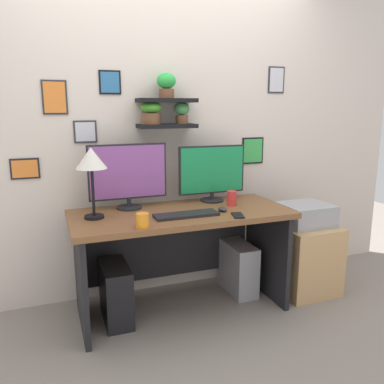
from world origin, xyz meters
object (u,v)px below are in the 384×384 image
at_px(desk, 179,238).
at_px(keyboard, 186,215).
at_px(printer, 306,214).
at_px(desk_lamp, 91,162).
at_px(computer_tower_left, 116,293).
at_px(monitor_left, 128,175).
at_px(computer_mouse, 222,209).
at_px(drawer_cabinet, 303,257).
at_px(monitor_right, 212,172).
at_px(cell_phone, 238,215).
at_px(water_cup, 232,198).
at_px(computer_tower_right, 238,267).
at_px(coffee_mug, 143,220).

relative_size(desk, keyboard, 3.51).
distance_m(desk, printer, 1.04).
bearing_deg(printer, desk, 175.03).
height_order(desk_lamp, computer_tower_left, desk_lamp).
xyz_separation_m(monitor_left, desk_lamp, (-0.27, -0.18, 0.13)).
xyz_separation_m(computer_mouse, printer, (0.76, 0.06, -0.13)).
distance_m(keyboard, drawer_cabinet, 1.15).
xyz_separation_m(monitor_right, cell_phone, (-0.01, -0.47, -0.22)).
bearing_deg(printer, cell_phone, -163.38).
relative_size(desk_lamp, water_cup, 4.28).
bearing_deg(keyboard, monitor_left, 132.49).
xyz_separation_m(monitor_right, computer_tower_left, (-0.81, -0.21, -0.77)).
bearing_deg(monitor_right, computer_tower_right, -27.66).
xyz_separation_m(computer_mouse, cell_phone, (0.04, -0.15, -0.01)).
height_order(desk, computer_mouse, computer_mouse).
distance_m(cell_phone, computer_tower_right, 0.69).
bearing_deg(computer_mouse, monitor_right, 80.58).
bearing_deg(drawer_cabinet, desk, 175.03).
bearing_deg(monitor_left, computer_tower_left, -127.10).
bearing_deg(desk, monitor_left, 153.43).
bearing_deg(coffee_mug, desk, 43.65).
relative_size(computer_mouse, drawer_cabinet, 0.16).
bearing_deg(computer_tower_left, keyboard, -16.60).
relative_size(monitor_left, computer_mouse, 6.28).
relative_size(computer_mouse, computer_tower_left, 0.22).
height_order(desk, computer_tower_left, desk).
relative_size(keyboard, drawer_cabinet, 0.80).
relative_size(printer, computer_tower_right, 0.94).
height_order(desk, printer, desk).
height_order(computer_mouse, computer_tower_right, computer_mouse).
distance_m(desk_lamp, coffee_mug, 0.52).
bearing_deg(keyboard, computer_mouse, 6.70).
relative_size(coffee_mug, computer_tower_left, 0.22).
height_order(monitor_right, computer_tower_left, monitor_right).
xyz_separation_m(cell_phone, water_cup, (0.09, 0.28, 0.05)).
xyz_separation_m(desk_lamp, coffee_mug, (0.25, -0.31, -0.33)).
bearing_deg(computer_mouse, computer_tower_left, 171.91).
xyz_separation_m(desk, computer_tower_right, (0.52, 0.06, -0.33)).
bearing_deg(keyboard, desk_lamp, 164.05).
bearing_deg(monitor_left, desk, -26.57).
distance_m(monitor_right, printer, 0.82).
height_order(monitor_right, printer, monitor_right).
bearing_deg(computer_tower_right, keyboard, -155.12).
bearing_deg(computer_tower_right, monitor_right, 152.34).
bearing_deg(computer_tower_right, cell_phone, -118.95).
relative_size(drawer_cabinet, computer_tower_right, 1.36).
xyz_separation_m(desk, keyboard, (-0.01, -0.18, 0.22)).
bearing_deg(computer_tower_right, desk_lamp, -176.03).
bearing_deg(computer_tower_right, coffee_mug, -155.65).
height_order(keyboard, desk_lamp, desk_lamp).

